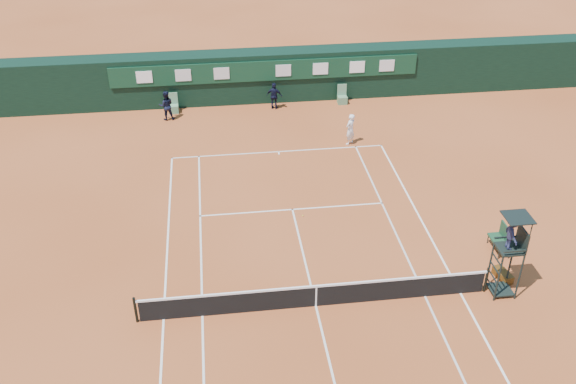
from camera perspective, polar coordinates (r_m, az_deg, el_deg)
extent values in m
plane|color=#B5562A|center=(23.77, 2.48, -10.08)|extent=(90.00, 90.00, 0.00)
cube|color=silver|center=(33.43, -0.86, 3.61)|extent=(11.05, 0.08, 0.01)
cube|color=white|center=(25.11, 15.07, -8.67)|extent=(0.08, 23.85, 0.01)
cube|color=white|center=(23.65, -10.99, -11.03)|extent=(0.08, 23.85, 0.01)
cube|color=silver|center=(24.66, 12.07, -9.04)|extent=(0.08, 23.85, 0.01)
cube|color=silver|center=(23.56, -7.62, -10.85)|extent=(0.08, 23.85, 0.01)
cube|color=white|center=(28.77, 0.40, -1.56)|extent=(8.31, 0.08, 0.01)
cube|color=silver|center=(23.76, 2.48, -10.07)|extent=(0.08, 12.88, 0.01)
cube|color=white|center=(33.30, -0.83, 3.49)|extent=(0.08, 0.30, 0.01)
cube|color=black|center=(23.47, 2.51, -9.26)|extent=(12.60, 0.04, 0.90)
cube|color=white|center=(23.15, 2.54, -8.37)|extent=(12.80, 0.06, 0.08)
cube|color=white|center=(23.46, 2.51, -9.25)|extent=(0.06, 0.05, 0.92)
cylinder|color=black|center=(25.10, 17.20, -7.46)|extent=(0.10, 0.10, 1.10)
cylinder|color=black|center=(23.39, -13.40, -10.16)|extent=(0.10, 0.10, 1.10)
cube|color=black|center=(39.00, -2.05, 10.32)|extent=(40.00, 1.50, 3.00)
cube|color=#0F3722|center=(38.03, -1.95, 10.71)|extent=(18.00, 0.10, 1.20)
cube|color=white|center=(38.01, -12.66, 9.93)|extent=(0.90, 0.04, 0.70)
cube|color=silver|center=(37.85, -9.31, 10.20)|extent=(0.90, 0.04, 0.70)
cube|color=silver|center=(37.83, -5.93, 10.44)|extent=(0.90, 0.04, 0.70)
cube|color=silver|center=(38.06, -0.42, 10.75)|extent=(0.90, 0.04, 0.70)
cube|color=white|center=(38.37, 2.91, 10.89)|extent=(0.90, 0.04, 0.70)
cube|color=white|center=(38.80, 6.17, 10.99)|extent=(0.90, 0.04, 0.70)
cube|color=silver|center=(39.24, 8.78, 11.04)|extent=(0.90, 0.04, 0.70)
cube|color=#609368|center=(38.23, -10.12, 7.29)|extent=(0.55, 0.50, 0.46)
cube|color=#5D8E6B|center=(38.20, -10.20, 8.20)|extent=(0.55, 0.06, 0.70)
cube|color=#55825B|center=(38.94, 4.84, 8.16)|extent=(0.55, 0.50, 0.46)
cube|color=#5B8B69|center=(38.91, 4.82, 9.06)|extent=(0.55, 0.06, 0.70)
cylinder|color=black|center=(24.52, 18.19, -7.39)|extent=(0.07, 0.07, 2.00)
cylinder|color=black|center=(25.07, 17.48, -6.26)|extent=(0.07, 0.07, 2.00)
cylinder|color=black|center=(24.85, 19.88, -7.17)|extent=(0.07, 0.07, 2.00)
cylinder|color=black|center=(25.40, 19.14, -6.05)|extent=(0.07, 0.07, 2.00)
cube|color=black|center=(24.35, 19.09, -4.79)|extent=(0.85, 0.85, 0.08)
cube|color=black|center=(24.29, 20.11, -3.92)|extent=(0.06, 0.85, 0.80)
cube|color=black|center=(23.93, 19.58, -4.98)|extent=(0.85, 0.05, 0.06)
cube|color=black|center=(24.53, 18.79, -3.82)|extent=(0.85, 0.05, 0.06)
cylinder|color=black|center=(23.76, 20.71, -3.59)|extent=(0.04, 0.04, 1.00)
cylinder|color=black|center=(24.33, 19.92, -2.52)|extent=(0.04, 0.04, 1.00)
cube|color=black|center=(23.62, 19.78, -2.13)|extent=(0.95, 0.95, 0.04)
cube|color=black|center=(25.47, 18.35, -8.21)|extent=(0.80, 0.80, 0.05)
cube|color=black|center=(25.16, 17.61, -7.89)|extent=(0.04, 0.80, 0.04)
cube|color=black|center=(24.91, 17.76, -7.18)|extent=(0.04, 0.80, 0.04)
cube|color=black|center=(24.67, 17.91, -6.45)|extent=(0.04, 0.80, 0.04)
cube|color=black|center=(24.44, 18.06, -5.72)|extent=(0.04, 0.80, 0.04)
imported|color=#1B1D37|center=(23.94, 19.27, -3.51)|extent=(0.47, 0.82, 1.28)
cube|color=#194026|center=(27.41, 18.28, -4.21)|extent=(0.55, 1.20, 0.08)
cube|color=#173B25|center=(27.32, 18.88, -3.57)|extent=(0.06, 1.20, 0.60)
cylinder|color=black|center=(27.07, 18.22, -5.35)|extent=(0.04, 0.04, 0.41)
cylinder|color=black|center=(27.25, 19.06, -5.25)|extent=(0.04, 0.04, 0.41)
cylinder|color=black|center=(27.86, 17.35, -4.00)|extent=(0.04, 0.04, 0.41)
cylinder|color=black|center=(28.03, 18.17, -3.92)|extent=(0.04, 0.04, 0.41)
cube|color=black|center=(26.15, 18.54, -7.01)|extent=(0.56, 0.95, 0.33)
cube|color=silver|center=(27.59, 19.49, -4.60)|extent=(0.55, 0.55, 0.60)
cube|color=#558263|center=(27.41, 19.61, -4.06)|extent=(0.57, 0.57, 0.05)
sphere|color=yellow|center=(28.32, 1.33, -2.11)|extent=(0.06, 0.06, 0.06)
imported|color=white|center=(34.00, 5.55, 5.58)|extent=(0.74, 0.72, 1.71)
imported|color=black|center=(37.18, -10.77, 7.56)|extent=(0.88, 0.70, 1.72)
imported|color=black|center=(37.91, -1.22, 8.53)|extent=(1.01, 0.68, 1.60)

